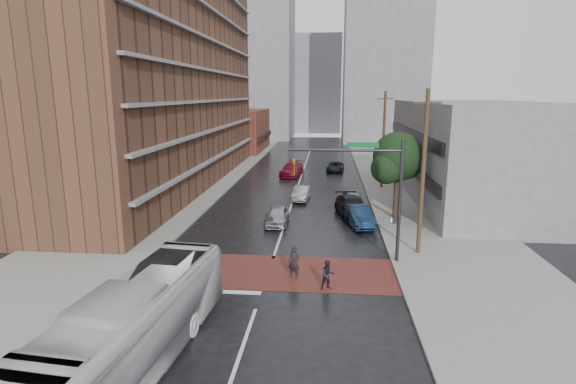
% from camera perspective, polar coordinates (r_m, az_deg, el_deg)
% --- Properties ---
extents(ground, '(160.00, 160.00, 0.00)m').
position_cam_1_polar(ground, '(24.96, -2.64, -10.51)').
color(ground, black).
rests_on(ground, ground).
extents(crosswalk, '(14.00, 5.00, 0.02)m').
position_cam_1_polar(crosswalk, '(25.41, -2.49, -10.05)').
color(crosswalk, maroon).
rests_on(crosswalk, ground).
extents(sidewalk_west, '(9.00, 90.00, 0.15)m').
position_cam_1_polar(sidewalk_west, '(50.90, -11.71, 1.21)').
color(sidewalk_west, gray).
rests_on(sidewalk_west, ground).
extents(sidewalk_east, '(9.00, 90.00, 0.15)m').
position_cam_1_polar(sidewalk_east, '(49.43, 14.74, 0.73)').
color(sidewalk_east, gray).
rests_on(sidewalk_east, ground).
extents(apartment_block, '(10.00, 44.00, 28.00)m').
position_cam_1_polar(apartment_block, '(50.02, -15.64, 16.87)').
color(apartment_block, brown).
rests_on(apartment_block, ground).
extents(storefront_west, '(8.00, 16.00, 7.00)m').
position_cam_1_polar(storefront_west, '(78.51, -6.06, 7.78)').
color(storefront_west, brown).
rests_on(storefront_west, ground).
extents(building_east, '(11.00, 26.00, 9.00)m').
position_cam_1_polar(building_east, '(45.09, 22.38, 4.82)').
color(building_east, gray).
rests_on(building_east, ground).
extents(distant_tower_west, '(18.00, 16.00, 32.00)m').
position_cam_1_polar(distant_tower_west, '(102.42, -4.68, 15.86)').
color(distant_tower_west, gray).
rests_on(distant_tower_west, ground).
extents(distant_tower_east, '(16.00, 14.00, 36.00)m').
position_cam_1_polar(distant_tower_east, '(95.75, 12.18, 17.08)').
color(distant_tower_east, gray).
rests_on(distant_tower_east, ground).
extents(distant_tower_center, '(12.00, 10.00, 24.00)m').
position_cam_1_polar(distant_tower_center, '(117.84, 3.72, 13.47)').
color(distant_tower_center, gray).
rests_on(distant_tower_center, ground).
extents(street_tree, '(4.20, 4.10, 6.90)m').
position_cam_1_polar(street_tree, '(35.56, 13.76, 3.99)').
color(street_tree, '#332319').
rests_on(street_tree, ground).
extents(signal_mast, '(6.50, 0.30, 7.20)m').
position_cam_1_polar(signal_mast, '(25.89, 10.95, 1.09)').
color(signal_mast, '#2D2D33').
rests_on(signal_mast, ground).
extents(utility_pole_near, '(1.60, 0.26, 10.00)m').
position_cam_1_polar(utility_pole_near, '(27.73, 16.77, 2.38)').
color(utility_pole_near, '#473321').
rests_on(utility_pole_near, ground).
extents(utility_pole_far, '(1.60, 0.26, 10.00)m').
position_cam_1_polar(utility_pole_far, '(47.33, 12.03, 6.57)').
color(utility_pole_far, '#473321').
rests_on(utility_pole_far, ground).
extents(transit_bus, '(3.73, 11.49, 3.14)m').
position_cam_1_polar(transit_bus, '(17.68, -18.71, -15.70)').
color(transit_bus, silver).
rests_on(transit_bus, ground).
extents(pedestrian_a, '(0.75, 0.60, 1.80)m').
position_cam_1_polar(pedestrian_a, '(24.24, 0.78, -8.91)').
color(pedestrian_a, black).
rests_on(pedestrian_a, ground).
extents(pedestrian_b, '(0.89, 0.79, 1.52)m').
position_cam_1_polar(pedestrian_b, '(23.07, 5.09, -10.46)').
color(pedestrian_b, black).
rests_on(pedestrian_b, ground).
extents(car_travel_a, '(1.67, 4.08, 1.39)m').
position_cam_1_polar(car_travel_a, '(33.96, -1.38, -3.01)').
color(car_travel_a, '#AAACB2').
rests_on(car_travel_a, ground).
extents(car_travel_b, '(1.71, 4.01, 1.29)m').
position_cam_1_polar(car_travel_b, '(41.76, 1.72, -0.16)').
color(car_travel_b, '#AFB3B7').
rests_on(car_travel_b, ground).
extents(car_travel_c, '(2.92, 5.69, 1.58)m').
position_cam_1_polar(car_travel_c, '(54.10, 0.50, 2.89)').
color(car_travel_c, maroon).
rests_on(car_travel_c, ground).
extents(suv_travel, '(2.40, 4.57, 1.23)m').
position_cam_1_polar(suv_travel, '(57.39, 6.04, 3.20)').
color(suv_travel, black).
rests_on(suv_travel, ground).
extents(car_parked_near, '(2.35, 4.69, 1.48)m').
position_cam_1_polar(car_parked_near, '(34.06, 9.05, -3.04)').
color(car_parked_near, '#12253F').
rests_on(car_parked_near, ground).
extents(car_parked_mid, '(3.14, 5.68, 1.56)m').
position_cam_1_polar(car_parked_mid, '(36.61, 8.16, -1.86)').
color(car_parked_mid, black).
rests_on(car_parked_mid, ground).
extents(car_parked_far, '(2.00, 4.23, 1.40)m').
position_cam_1_polar(car_parked_far, '(39.86, 8.17, -0.80)').
color(car_parked_far, '#A1A5A8').
rests_on(car_parked_far, ground).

